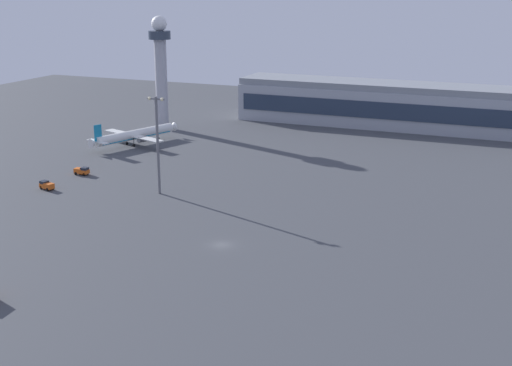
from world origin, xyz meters
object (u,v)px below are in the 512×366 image
at_px(maintenance_van, 47,185).
at_px(apron_light_west, 157,139).
at_px(control_tower, 161,65).
at_px(baggage_tractor, 82,171).
at_px(airplane_far_stand, 134,135).

bearing_deg(maintenance_van, apron_light_west, -60.04).
distance_m(control_tower, maintenance_van, 84.34).
xyz_separation_m(control_tower, baggage_tractor, (11.09, -65.04, -22.49)).
bearing_deg(control_tower, apron_light_west, -60.64).
height_order(control_tower, airplane_far_stand, control_tower).
xyz_separation_m(control_tower, airplane_far_stand, (4.91, -27.61, -20.23)).
xyz_separation_m(maintenance_van, apron_light_west, (29.42, 8.33, 13.33)).
distance_m(maintenance_van, apron_light_west, 33.36).
relative_size(baggage_tractor, maintenance_van, 0.94).
bearing_deg(apron_light_west, maintenance_van, -164.19).
bearing_deg(airplane_far_stand, control_tower, 119.55).
bearing_deg(baggage_tractor, airplane_far_stand, -173.73).
xyz_separation_m(airplane_far_stand, maintenance_van, (6.27, -52.90, -2.26)).
relative_size(control_tower, maintenance_van, 9.15).
height_order(airplane_far_stand, baggage_tractor, airplane_far_stand).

